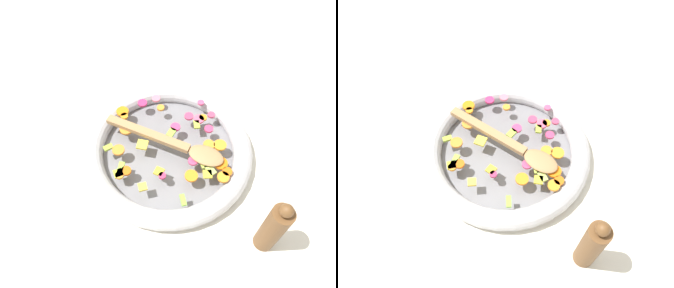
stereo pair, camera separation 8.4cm
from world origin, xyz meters
TOP-DOWN VIEW (x-y plane):
  - ground_plane at (0.00, 0.00)m, footprint 4.00×4.00m
  - skillet at (0.00, 0.00)m, footprint 0.44×0.44m
  - chopped_vegetables at (0.01, 0.01)m, footprint 0.36×0.33m
  - wooden_spoon at (0.02, 0.01)m, footprint 0.31×0.18m
  - pepper_mill at (0.32, 0.02)m, footprint 0.05×0.05m

SIDE VIEW (x-z plane):
  - ground_plane at x=0.00m, z-range 0.00..0.00m
  - skillet at x=0.00m, z-range 0.00..0.05m
  - chopped_vegetables at x=0.01m, z-range 0.05..0.06m
  - wooden_spoon at x=0.02m, z-range 0.06..0.07m
  - pepper_mill at x=0.32m, z-range -0.01..0.19m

